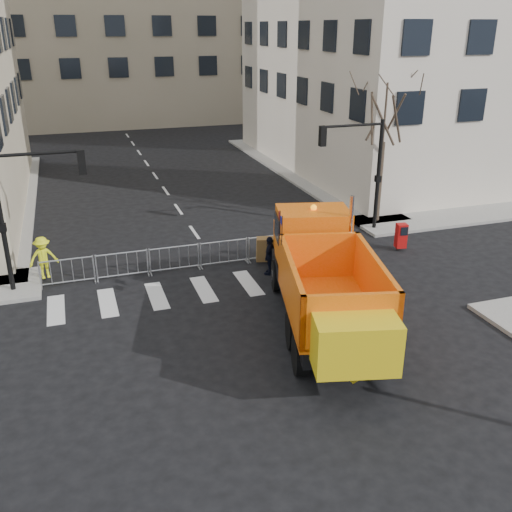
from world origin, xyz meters
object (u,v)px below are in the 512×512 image
object	(u,v)px
plow_truck	(324,278)
worker	(43,258)
cop_a	(300,242)
cop_c	(270,255)
cop_b	(294,243)
newspaper_box	(401,236)

from	to	relation	value
plow_truck	worker	world-z (taller)	plow_truck
cop_a	cop_c	size ratio (longest dim) A/B	1.05
cop_a	plow_truck	bearing A→B (deg)	32.40
cop_c	worker	world-z (taller)	worker
cop_a	cop_b	size ratio (longest dim) A/B	0.92
worker	cop_b	bearing A→B (deg)	-18.81
worker	plow_truck	bearing A→B (deg)	-49.08
worker	cop_c	bearing A→B (deg)	-24.76
cop_c	newspaper_box	bearing A→B (deg)	134.88
cop_b	newspaper_box	bearing A→B (deg)	-157.37
worker	cop_a	bearing A→B (deg)	-17.58
cop_c	newspaper_box	size ratio (longest dim) A/B	1.47
cop_b	newspaper_box	world-z (taller)	cop_b
worker	newspaper_box	distance (m)	15.15
cop_c	worker	bearing A→B (deg)	-64.51
cop_b	cop_c	xyz separation A→B (m)	(-1.33, -0.74, -0.11)
cop_a	newspaper_box	bearing A→B (deg)	133.98
plow_truck	cop_c	size ratio (longest dim) A/B	6.81
cop_a	cop_c	bearing A→B (deg)	-13.86
plow_truck	cop_b	xyz separation A→B (m)	(1.18, 5.52, -0.91)
plow_truck	worker	distance (m)	11.19
cop_a	cop_b	bearing A→B (deg)	-16.56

